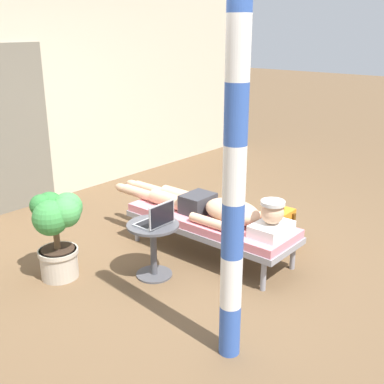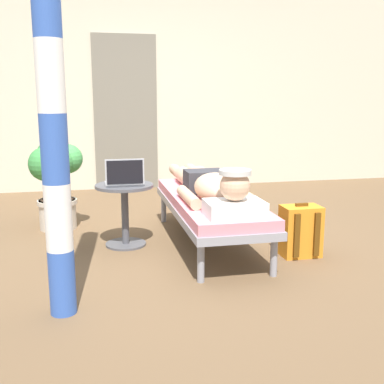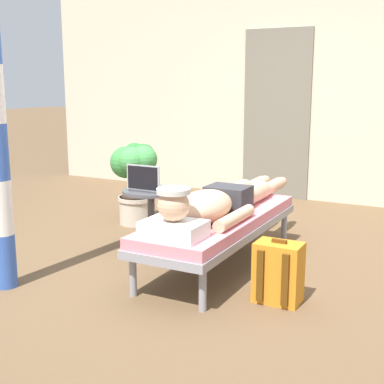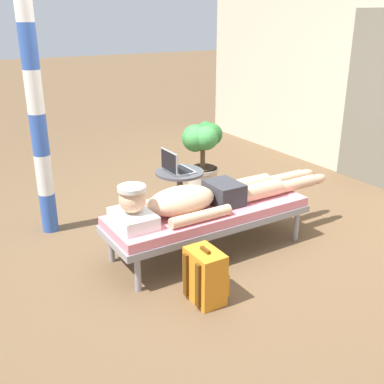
{
  "view_description": "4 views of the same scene",
  "coord_description": "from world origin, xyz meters",
  "px_view_note": "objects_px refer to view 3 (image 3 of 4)",
  "views": [
    {
      "loc": [
        -3.31,
        -2.79,
        2.22
      ],
      "look_at": [
        0.23,
        0.22,
        0.61
      ],
      "focal_mm": 44.75,
      "sensor_mm": 36.0,
      "label": 1
    },
    {
      "loc": [
        -0.75,
        -3.75,
        1.23
      ],
      "look_at": [
        0.02,
        -0.2,
        0.49
      ],
      "focal_mm": 43.73,
      "sensor_mm": 36.0,
      "label": 2
    },
    {
      "loc": [
        1.86,
        -3.64,
        1.42
      ],
      "look_at": [
        -0.04,
        -0.05,
        0.57
      ],
      "focal_mm": 49.69,
      "sensor_mm": 36.0,
      "label": 3
    },
    {
      "loc": [
        3.24,
        -2.08,
        1.97
      ],
      "look_at": [
        0.24,
        -0.23,
        0.61
      ],
      "focal_mm": 43.08,
      "sensor_mm": 36.0,
      "label": 4
    }
  ],
  "objects_px": {
    "person_reclining": "(218,202)",
    "backpack": "(278,273)",
    "laptop": "(147,184)",
    "side_table": "(151,209)",
    "potted_plant": "(135,174)",
    "lounge_chair": "(219,223)"
  },
  "relations": [
    {
      "from": "potted_plant",
      "to": "person_reclining",
      "type": "bearing_deg",
      "value": -31.75
    },
    {
      "from": "lounge_chair",
      "to": "potted_plant",
      "type": "bearing_deg",
      "value": 149.46
    },
    {
      "from": "person_reclining",
      "to": "side_table",
      "type": "xyz_separation_m",
      "value": [
        -0.69,
        0.16,
        -0.16
      ]
    },
    {
      "from": "person_reclining",
      "to": "backpack",
      "type": "distance_m",
      "value": 0.81
    },
    {
      "from": "potted_plant",
      "to": "laptop",
      "type": "bearing_deg",
      "value": -49.63
    },
    {
      "from": "side_table",
      "to": "backpack",
      "type": "relative_size",
      "value": 1.23
    },
    {
      "from": "person_reclining",
      "to": "laptop",
      "type": "relative_size",
      "value": 7.0
    },
    {
      "from": "lounge_chair",
      "to": "potted_plant",
      "type": "relative_size",
      "value": 2.23
    },
    {
      "from": "side_table",
      "to": "potted_plant",
      "type": "height_order",
      "value": "potted_plant"
    },
    {
      "from": "person_reclining",
      "to": "side_table",
      "type": "bearing_deg",
      "value": 167.38
    },
    {
      "from": "lounge_chair",
      "to": "laptop",
      "type": "relative_size",
      "value": 5.85
    },
    {
      "from": "laptop",
      "to": "backpack",
      "type": "bearing_deg",
      "value": -20.87
    },
    {
      "from": "person_reclining",
      "to": "side_table",
      "type": "distance_m",
      "value": 0.73
    },
    {
      "from": "person_reclining",
      "to": "potted_plant",
      "type": "bearing_deg",
      "value": 148.25
    },
    {
      "from": "laptop",
      "to": "potted_plant",
      "type": "height_order",
      "value": "potted_plant"
    },
    {
      "from": "lounge_chair",
      "to": "backpack",
      "type": "height_order",
      "value": "backpack"
    },
    {
      "from": "lounge_chair",
      "to": "laptop",
      "type": "bearing_deg",
      "value": 174.47
    },
    {
      "from": "side_table",
      "to": "lounge_chair",
      "type": "bearing_deg",
      "value": -9.68
    },
    {
      "from": "person_reclining",
      "to": "potted_plant",
      "type": "distance_m",
      "value": 1.5
    },
    {
      "from": "lounge_chair",
      "to": "backpack",
      "type": "xyz_separation_m",
      "value": [
        0.63,
        -0.44,
        -0.15
      ]
    },
    {
      "from": "lounge_chair",
      "to": "potted_plant",
      "type": "distance_m",
      "value": 1.49
    },
    {
      "from": "lounge_chair",
      "to": "side_table",
      "type": "distance_m",
      "value": 0.7
    }
  ]
}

